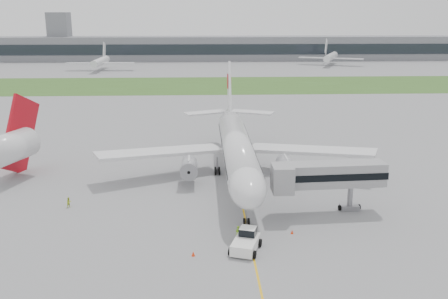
{
  "coord_description": "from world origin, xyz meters",
  "views": [
    {
      "loc": [
        -5.78,
        -76.64,
        27.35
      ],
      "look_at": [
        -2.25,
        2.0,
        5.82
      ],
      "focal_mm": 40.0,
      "sensor_mm": 36.0,
      "label": 1
    }
  ],
  "objects_px": {
    "pushback_tug": "(246,241)",
    "ground_crew_near": "(238,233)",
    "jet_bridge": "(324,176)",
    "neighbor_aircraft": "(9,147)",
    "airliner": "(236,146)"
  },
  "relations": [
    {
      "from": "jet_bridge",
      "to": "neighbor_aircraft",
      "type": "relative_size",
      "value": 0.89
    },
    {
      "from": "pushback_tug",
      "to": "jet_bridge",
      "type": "xyz_separation_m",
      "value": [
        11.76,
        10.85,
        4.44
      ]
    },
    {
      "from": "neighbor_aircraft",
      "to": "ground_crew_near",
      "type": "bearing_deg",
      "value": -14.74
    },
    {
      "from": "pushback_tug",
      "to": "ground_crew_near",
      "type": "xyz_separation_m",
      "value": [
        -0.79,
        2.66,
        -0.18
      ]
    },
    {
      "from": "jet_bridge",
      "to": "neighbor_aircraft",
      "type": "xyz_separation_m",
      "value": [
        -49.15,
        16.6,
        0.29
      ]
    },
    {
      "from": "ground_crew_near",
      "to": "neighbor_aircraft",
      "type": "height_order",
      "value": "neighbor_aircraft"
    },
    {
      "from": "jet_bridge",
      "to": "ground_crew_near",
      "type": "height_order",
      "value": "jet_bridge"
    },
    {
      "from": "pushback_tug",
      "to": "neighbor_aircraft",
      "type": "xyz_separation_m",
      "value": [
        -37.39,
        27.44,
        4.73
      ]
    },
    {
      "from": "airliner",
      "to": "pushback_tug",
      "type": "distance_m",
      "value": 27.57
    },
    {
      "from": "airliner",
      "to": "pushback_tug",
      "type": "bearing_deg",
      "value": -91.47
    },
    {
      "from": "airliner",
      "to": "pushback_tug",
      "type": "height_order",
      "value": "airliner"
    },
    {
      "from": "airliner",
      "to": "jet_bridge",
      "type": "height_order",
      "value": "airliner"
    },
    {
      "from": "jet_bridge",
      "to": "ground_crew_near",
      "type": "xyz_separation_m",
      "value": [
        -12.55,
        -8.19,
        -4.62
      ]
    },
    {
      "from": "jet_bridge",
      "to": "ground_crew_near",
      "type": "distance_m",
      "value": 15.68
    },
    {
      "from": "pushback_tug",
      "to": "neighbor_aircraft",
      "type": "distance_m",
      "value": 46.62
    }
  ]
}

